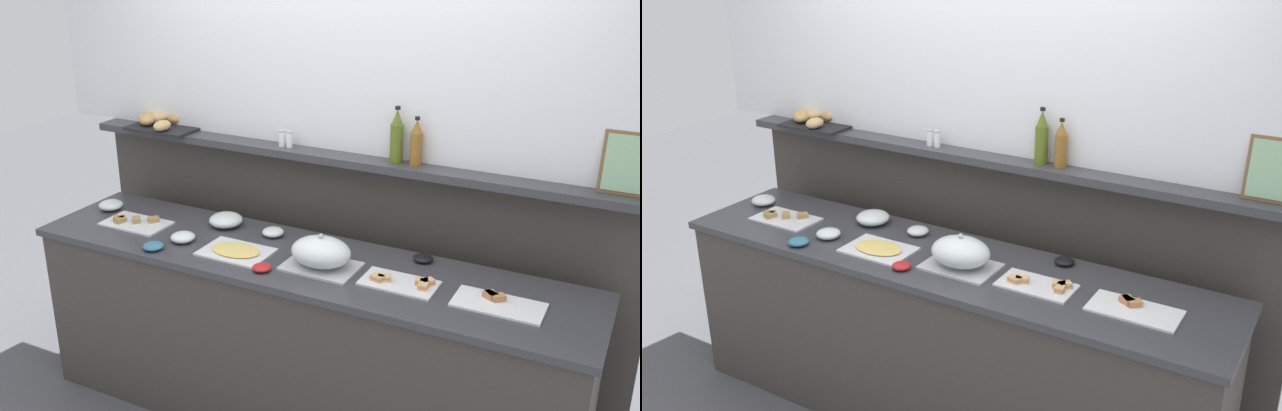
{
  "view_description": "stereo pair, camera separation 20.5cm",
  "coord_description": "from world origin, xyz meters",
  "views": [
    {
      "loc": [
        1.48,
        -2.69,
        2.38
      ],
      "look_at": [
        0.06,
        0.1,
        1.17
      ],
      "focal_mm": 40.19,
      "sensor_mm": 36.0,
      "label": 1
    },
    {
      "loc": [
        1.66,
        -2.59,
        2.38
      ],
      "look_at": [
        0.06,
        0.1,
        1.17
      ],
      "focal_mm": 40.19,
      "sensor_mm": 36.0,
      "label": 2
    }
  ],
  "objects": [
    {
      "name": "olive_oil_bottle",
      "position": [
        0.3,
        0.43,
        1.45
      ],
      "size": [
        0.06,
        0.06,
        0.28
      ],
      "color": "#56661E",
      "rests_on": "back_ledge_unit"
    },
    {
      "name": "sandwich_platter_front",
      "position": [
        0.95,
        -0.02,
        0.94
      ],
      "size": [
        0.37,
        0.19,
        0.04
      ],
      "color": "white",
      "rests_on": "buffet_counter"
    },
    {
      "name": "sandwich_platter_side",
      "position": [
        -0.98,
        -0.03,
        0.94
      ],
      "size": [
        0.35,
        0.21,
        0.04
      ],
      "color": "silver",
      "rests_on": "buffet_counter"
    },
    {
      "name": "buffet_counter",
      "position": [
        0.0,
        0.0,
        0.47
      ],
      "size": [
        2.79,
        0.64,
        0.93
      ],
      "color": "#3D3833",
      "rests_on": "ground_plane"
    },
    {
      "name": "vinegar_bottle_amber",
      "position": [
        0.4,
        0.44,
        1.43
      ],
      "size": [
        0.06,
        0.06,
        0.24
      ],
      "color": "#8E5B23",
      "rests_on": "back_ledge_unit"
    },
    {
      "name": "ground_plane",
      "position": [
        0.0,
        0.6,
        0.0
      ],
      "size": [
        12.0,
        12.0,
        0.0
      ],
      "primitive_type": "plane",
      "color": "#4C4C51"
    },
    {
      "name": "condiment_bowl_red",
      "position": [
        -0.68,
        -0.23,
        0.95
      ],
      "size": [
        0.1,
        0.1,
        0.04
      ],
      "primitive_type": "ellipsoid",
      "color": "teal",
      "rests_on": "buffet_counter"
    },
    {
      "name": "glass_bowl_medium",
      "position": [
        -1.24,
        0.08,
        0.95
      ],
      "size": [
        0.13,
        0.13,
        0.05
      ],
      "color": "silver",
      "rests_on": "buffet_counter"
    },
    {
      "name": "condiment_bowl_cream",
      "position": [
        0.53,
        0.23,
        0.95
      ],
      "size": [
        0.09,
        0.09,
        0.03
      ],
      "primitive_type": "ellipsoid",
      "color": "black",
      "rests_on": "buffet_counter"
    },
    {
      "name": "sandwich_platter_rear",
      "position": [
        0.53,
        -0.03,
        0.94
      ],
      "size": [
        0.34,
        0.19,
        0.04
      ],
      "color": "silver",
      "rests_on": "buffet_counter"
    },
    {
      "name": "cold_cuts_platter",
      "position": [
        -0.3,
        -0.09,
        0.94
      ],
      "size": [
        0.34,
        0.24,
        0.02
      ],
      "color": "silver",
      "rests_on": "buffet_counter"
    },
    {
      "name": "glass_bowl_small",
      "position": [
        -0.61,
        -0.09,
        0.95
      ],
      "size": [
        0.12,
        0.12,
        0.05
      ],
      "color": "silver",
      "rests_on": "buffet_counter"
    },
    {
      "name": "glass_bowl_extra",
      "position": [
        -0.25,
        0.17,
        0.95
      ],
      "size": [
        0.11,
        0.11,
        0.04
      ],
      "color": "silver",
      "rests_on": "buffet_counter"
    },
    {
      "name": "bread_basket",
      "position": [
        -1.14,
        0.43,
        1.36
      ],
      "size": [
        0.41,
        0.29,
        0.08
      ],
      "color": "black",
      "rests_on": "back_ledge_unit"
    },
    {
      "name": "salt_shaker",
      "position": [
        -0.33,
        0.42,
        1.37
      ],
      "size": [
        0.03,
        0.03,
        0.09
      ],
      "color": "white",
      "rests_on": "back_ledge_unit"
    },
    {
      "name": "pepper_shaker",
      "position": [
        -0.28,
        0.42,
        1.37
      ],
      "size": [
        0.03,
        0.03,
        0.09
      ],
      "color": "white",
      "rests_on": "back_ledge_unit"
    },
    {
      "name": "glass_bowl_large",
      "position": [
        -0.53,
        0.17,
        0.96
      ],
      "size": [
        0.18,
        0.18,
        0.07
      ],
      "color": "silver",
      "rests_on": "buffet_counter"
    },
    {
      "name": "condiment_bowl_teal",
      "position": [
        -0.09,
        -0.19,
        0.94
      ],
      "size": [
        0.09,
        0.09,
        0.03
      ],
      "primitive_type": "ellipsoid",
      "color": "red",
      "rests_on": "buffet_counter"
    },
    {
      "name": "upper_wall_panel",
      "position": [
        0.0,
        0.52,
        1.96
      ],
      "size": [
        3.62,
        0.08,
        1.27
      ],
      "primitive_type": "cube",
      "color": "white",
      "rests_on": "back_ledge_unit"
    },
    {
      "name": "serving_cloche",
      "position": [
        0.14,
        -0.04,
        1.0
      ],
      "size": [
        0.34,
        0.24,
        0.17
      ],
      "color": "#B7BABF",
      "rests_on": "buffet_counter"
    },
    {
      "name": "framed_picture",
      "position": [
        1.32,
        0.46,
        1.46
      ],
      "size": [
        0.2,
        0.06,
        0.27
      ],
      "color": "brown",
      "rests_on": "back_ledge_unit"
    },
    {
      "name": "back_ledge_unit",
      "position": [
        0.0,
        0.49,
        0.7
      ],
      "size": [
        3.02,
        0.22,
        1.33
      ],
      "color": "#3D3833",
      "rests_on": "ground_plane"
    }
  ]
}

